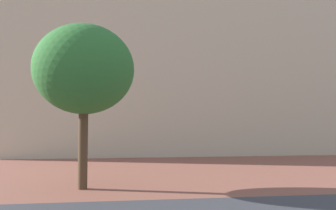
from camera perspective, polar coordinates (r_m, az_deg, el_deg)
landmark_building at (r=34.61m, az=0.11°, el=7.49°), size 29.61×12.93×30.14m
tree_curb_far at (r=14.51m, az=-13.70°, el=5.66°), size 4.07×4.07×6.65m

